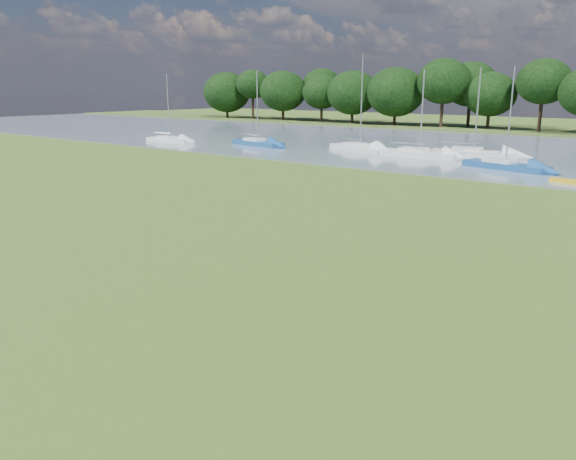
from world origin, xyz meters
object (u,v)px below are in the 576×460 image
Objects in this scene: kayak at (570,182)px; sailboat_5 at (473,151)px; sailboat_0 at (360,146)px; sailboat_1 at (419,152)px; sailboat_6 at (169,138)px; sailboat_7 at (505,163)px; sailboat_4 at (257,141)px.

sailboat_5 reaches higher than kayak.
sailboat_0 reaches higher than sailboat_5.
sailboat_0 reaches higher than sailboat_1.
sailboat_5 is at bearing 149.10° from kayak.
sailboat_5 is at bearing 36.36° from sailboat_1.
sailboat_7 is (37.98, 1.48, 0.02)m from sailboat_6.
sailboat_1 is at bearing 12.52° from sailboat_4.
sailboat_7 is (8.68, -3.01, -0.05)m from sailboat_1.
sailboat_4 reaches higher than sailboat_7.
sailboat_0 is 7.08m from sailboat_1.
sailboat_5 is 1.02× the size of sailboat_6.
sailboat_0 is at bearing 178.05° from sailboat_5.
kayak is 0.33× the size of sailboat_6.
kayak is 43.70m from sailboat_6.
sailboat_6 is (-33.21, -7.66, -0.09)m from sailboat_5.
sailboat_6 is at bearing -146.32° from sailboat_0.
sailboat_1 is (-14.32, 7.23, 0.36)m from kayak.
sailboat_1 is 0.97× the size of sailboat_4.
sailboat_5 is at bearing 142.28° from sailboat_7.
sailboat_7 is at bearing -0.41° from sailboat_6.
sailboat_5 is (22.42, 4.45, 0.04)m from sailboat_4.
sailboat_5 is 7.82m from sailboat_7.
sailboat_1 is at bearing 10.05° from sailboat_0.
sailboat_0 reaches higher than sailboat_6.
sailboat_1 is at bearing -153.34° from sailboat_5.
sailboat_1 is 1.00× the size of sailboat_6.
sailboat_7 is at bearing -64.77° from sailboat_5.
sailboat_5 is 1.02× the size of sailboat_7.
sailboat_4 is at bearing -169.03° from sailboat_7.
sailboat_5 is at bearing 19.80° from sailboat_4.
sailboat_7 is (27.19, -1.74, -0.03)m from sailboat_4.
sailboat_0 is at bearing 167.85° from sailboat_1.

